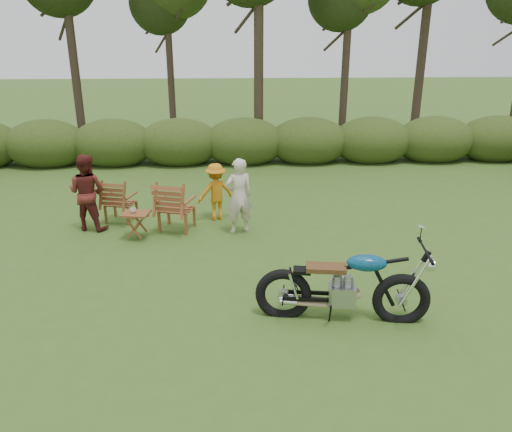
{
  "coord_description": "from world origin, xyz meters",
  "views": [
    {
      "loc": [
        -0.43,
        -6.24,
        3.81
      ],
      "look_at": [
        -0.02,
        1.65,
        0.9
      ],
      "focal_mm": 35.0,
      "sensor_mm": 36.0,
      "label": 1
    }
  ],
  "objects_px": {
    "motorcycle": "(340,318)",
    "side_table": "(137,226)",
    "adult_b": "(91,228)",
    "child": "(217,219)",
    "lawn_chair_right": "(178,229)",
    "cup": "(133,210)",
    "adult_a": "(239,232)",
    "lawn_chair_left": "(122,221)"
  },
  "relations": [
    {
      "from": "motorcycle",
      "to": "side_table",
      "type": "distance_m",
      "value": 4.58
    },
    {
      "from": "adult_b",
      "to": "child",
      "type": "bearing_deg",
      "value": -155.06
    },
    {
      "from": "lawn_chair_right",
      "to": "side_table",
      "type": "relative_size",
      "value": 1.95
    },
    {
      "from": "cup",
      "to": "adult_a",
      "type": "relative_size",
      "value": 0.08
    },
    {
      "from": "lawn_chair_right",
      "to": "lawn_chair_left",
      "type": "relative_size",
      "value": 1.11
    },
    {
      "from": "motorcycle",
      "to": "adult_b",
      "type": "relative_size",
      "value": 1.46
    },
    {
      "from": "lawn_chair_left",
      "to": "motorcycle",
      "type": "bearing_deg",
      "value": 147.25
    },
    {
      "from": "lawn_chair_right",
      "to": "side_table",
      "type": "bearing_deg",
      "value": 48.01
    },
    {
      "from": "motorcycle",
      "to": "cup",
      "type": "bearing_deg",
      "value": 145.93
    },
    {
      "from": "side_table",
      "to": "child",
      "type": "bearing_deg",
      "value": 33.7
    },
    {
      "from": "cup",
      "to": "lawn_chair_right",
      "type": "bearing_deg",
      "value": 29.81
    },
    {
      "from": "side_table",
      "to": "adult_a",
      "type": "bearing_deg",
      "value": 6.68
    },
    {
      "from": "lawn_chair_right",
      "to": "lawn_chair_left",
      "type": "height_order",
      "value": "lawn_chair_right"
    },
    {
      "from": "child",
      "to": "adult_b",
      "type": "bearing_deg",
      "value": -10.26
    },
    {
      "from": "lawn_chair_left",
      "to": "side_table",
      "type": "distance_m",
      "value": 1.16
    },
    {
      "from": "lawn_chair_left",
      "to": "side_table",
      "type": "bearing_deg",
      "value": 130.38
    },
    {
      "from": "motorcycle",
      "to": "child",
      "type": "relative_size",
      "value": 1.85
    },
    {
      "from": "lawn_chair_left",
      "to": "adult_a",
      "type": "xyz_separation_m",
      "value": [
        2.5,
        -0.78,
        0.0
      ]
    },
    {
      "from": "adult_b",
      "to": "child",
      "type": "distance_m",
      "value": 2.62
    },
    {
      "from": "adult_a",
      "to": "child",
      "type": "xyz_separation_m",
      "value": [
        -0.47,
        0.78,
        0.0
      ]
    },
    {
      "from": "cup",
      "to": "child",
      "type": "xyz_separation_m",
      "value": [
        1.57,
        1.01,
        -0.59
      ]
    },
    {
      "from": "lawn_chair_left",
      "to": "child",
      "type": "bearing_deg",
      "value": -165.93
    },
    {
      "from": "lawn_chair_left",
      "to": "cup",
      "type": "bearing_deg",
      "value": 128.29
    },
    {
      "from": "lawn_chair_right",
      "to": "motorcycle",
      "type": "bearing_deg",
      "value": 142.97
    },
    {
      "from": "side_table",
      "to": "adult_a",
      "type": "xyz_separation_m",
      "value": [
        2.0,
        0.23,
        -0.27
      ]
    },
    {
      "from": "adult_a",
      "to": "adult_b",
      "type": "relative_size",
      "value": 0.98
    },
    {
      "from": "cup",
      "to": "adult_b",
      "type": "xyz_separation_m",
      "value": [
        -1.01,
        0.58,
        -0.59
      ]
    },
    {
      "from": "adult_a",
      "to": "side_table",
      "type": "bearing_deg",
      "value": -11.4
    },
    {
      "from": "lawn_chair_right",
      "to": "adult_a",
      "type": "height_order",
      "value": "adult_a"
    },
    {
      "from": "adult_a",
      "to": "adult_b",
      "type": "xyz_separation_m",
      "value": [
        -3.06,
        0.36,
        0.0
      ]
    },
    {
      "from": "cup",
      "to": "adult_a",
      "type": "height_order",
      "value": "adult_a"
    },
    {
      "from": "lawn_chair_left",
      "to": "side_table",
      "type": "height_order",
      "value": "side_table"
    },
    {
      "from": "side_table",
      "to": "adult_a",
      "type": "relative_size",
      "value": 0.35
    },
    {
      "from": "motorcycle",
      "to": "lawn_chair_right",
      "type": "xyz_separation_m",
      "value": [
        -2.64,
        3.54,
        0.0
      ]
    },
    {
      "from": "motorcycle",
      "to": "adult_a",
      "type": "height_order",
      "value": "adult_a"
    },
    {
      "from": "motorcycle",
      "to": "adult_b",
      "type": "xyz_separation_m",
      "value": [
        -4.43,
        3.68,
        0.0
      ]
    },
    {
      "from": "lawn_chair_right",
      "to": "child",
      "type": "distance_m",
      "value": 0.97
    },
    {
      "from": "lawn_chair_left",
      "to": "side_table",
      "type": "xyz_separation_m",
      "value": [
        0.5,
        -1.01,
        0.27
      ]
    },
    {
      "from": "lawn_chair_right",
      "to": "adult_b",
      "type": "distance_m",
      "value": 1.8
    },
    {
      "from": "lawn_chair_right",
      "to": "lawn_chair_left",
      "type": "distance_m",
      "value": 1.36
    },
    {
      "from": "motorcycle",
      "to": "adult_b",
      "type": "distance_m",
      "value": 5.76
    },
    {
      "from": "cup",
      "to": "adult_b",
      "type": "relative_size",
      "value": 0.08
    }
  ]
}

